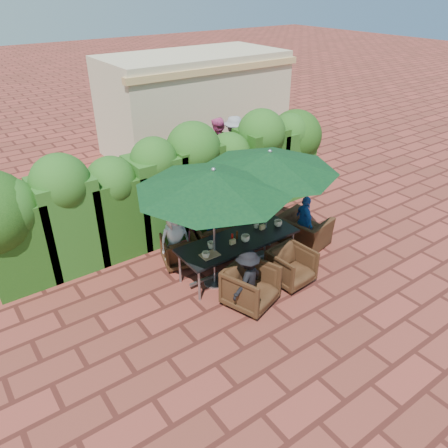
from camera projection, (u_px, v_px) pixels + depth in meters
ground at (236, 276)px, 8.90m from camera, size 80.00×80.00×0.00m
dining_table at (238, 242)px, 8.75m from camera, size 2.54×0.90×0.75m
umbrella_left at (213, 181)px, 7.63m from camera, size 2.87×2.87×2.46m
umbrella_right at (269, 161)px, 8.42m from camera, size 2.72×2.72×2.46m
chair_far_left at (180, 249)px, 9.13m from camera, size 0.86×0.83×0.72m
chair_far_mid at (214, 236)px, 9.46m from camera, size 0.99×0.95×0.84m
chair_far_right at (241, 225)px, 9.89m from camera, size 0.88×0.83×0.82m
chair_near_left at (251, 284)px, 7.95m from camera, size 1.04×1.01×0.86m
chair_near_right at (291, 265)px, 8.56m from camera, size 0.82×0.78×0.79m
chair_end_right at (304, 226)px, 9.78m from camera, size 0.87×1.15×0.91m
adult_far_left at (175, 238)px, 8.95m from camera, size 0.67×0.44×1.31m
adult_far_mid at (214, 225)px, 9.35m from camera, size 0.52×0.43×1.38m
adult_far_right at (246, 217)px, 9.85m from camera, size 0.65×0.51×1.20m
adult_near_left at (247, 280)px, 7.79m from camera, size 0.85×0.59×1.20m
adult_end_right at (304, 221)px, 9.68m from camera, size 0.56×0.78×1.19m
child_left at (193, 239)px, 9.45m from camera, size 0.27×0.22×0.73m
child_right at (228, 229)px, 9.79m from camera, size 0.33×0.30×0.76m
pedestrian_a at (198, 158)px, 12.39m from camera, size 1.59×0.59×1.70m
pedestrian_b at (217, 149)px, 12.82m from camera, size 1.03×0.93×1.84m
pedestrian_c at (234, 146)px, 13.15m from camera, size 1.26×0.91×1.79m
cup_a at (206, 255)px, 8.12m from camera, size 0.15×0.15×0.12m
cup_b at (211, 245)px, 8.40m from camera, size 0.14×0.14×0.13m
cup_c at (245, 238)px, 8.61m from camera, size 0.18×0.18×0.14m
cup_d at (256, 225)px, 9.09m from camera, size 0.13×0.13×0.12m
cup_e at (278, 223)px, 9.15m from camera, size 0.17×0.17×0.14m
ketchup_bottle at (232, 238)px, 8.61m from camera, size 0.04×0.04×0.17m
sauce_bottle at (237, 235)px, 8.71m from camera, size 0.04×0.04×0.17m
serving_tray at (210, 255)px, 8.21m from camera, size 0.35×0.25×0.02m
number_block_left at (233, 242)px, 8.54m from camera, size 0.12×0.06×0.10m
number_block_right at (262, 227)px, 9.04m from camera, size 0.12×0.06×0.10m
hedge_wall at (169, 180)px, 9.78m from camera, size 9.10×1.60×2.57m
building at (195, 103)px, 14.83m from camera, size 6.20×3.08×3.20m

